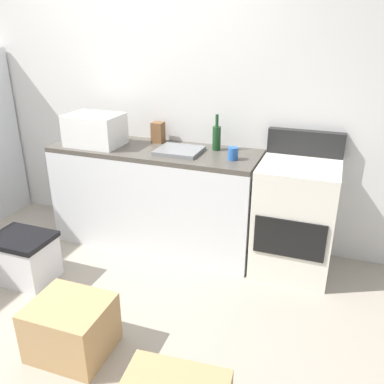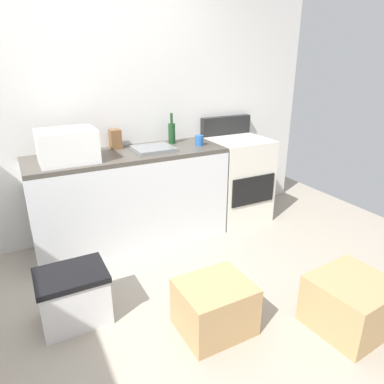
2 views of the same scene
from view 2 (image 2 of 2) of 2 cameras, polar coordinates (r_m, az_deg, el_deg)
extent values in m
plane|color=#9E9384|center=(2.60, -7.06, -20.59)|extent=(6.00, 6.00, 0.00)
cube|color=silver|center=(3.47, -17.45, 13.24)|extent=(5.00, 0.10, 2.60)
cube|color=silver|center=(3.43, -9.85, -1.30)|extent=(1.80, 0.60, 0.86)
cube|color=#4C473F|center=(3.29, -10.33, 5.97)|extent=(1.80, 0.60, 0.04)
cube|color=silver|center=(3.93, 7.25, 2.10)|extent=(0.60, 0.60, 0.90)
cube|color=black|center=(3.71, 9.88, 0.28)|extent=(0.52, 0.02, 0.30)
cube|color=black|center=(4.00, 5.49, 10.66)|extent=(0.60, 0.08, 0.20)
cube|color=white|center=(3.07, -19.51, 7.02)|extent=(0.46, 0.34, 0.27)
cube|color=slate|center=(3.33, -6.23, 7.00)|extent=(0.36, 0.32, 0.03)
cylinder|color=#193F1E|center=(3.57, -3.29, 9.44)|extent=(0.07, 0.07, 0.20)
cylinder|color=#193F1E|center=(3.54, -3.34, 11.82)|extent=(0.03, 0.03, 0.10)
cylinder|color=#2659A5|center=(3.48, 1.18, 8.33)|extent=(0.08, 0.08, 0.10)
cube|color=brown|center=(3.43, -12.29, 8.36)|extent=(0.10, 0.10, 0.18)
cube|color=tan|center=(2.69, 24.27, -16.09)|extent=(0.54, 0.51, 0.36)
cube|color=tan|center=(2.45, 3.65, -18.02)|extent=(0.47, 0.41, 0.35)
cube|color=silver|center=(2.65, -18.54, -16.04)|extent=(0.44, 0.34, 0.34)
cube|color=black|center=(2.54, -19.04, -12.60)|extent=(0.46, 0.36, 0.04)
camera|label=1|loc=(2.38, 64.35, 13.60)|focal=37.74mm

